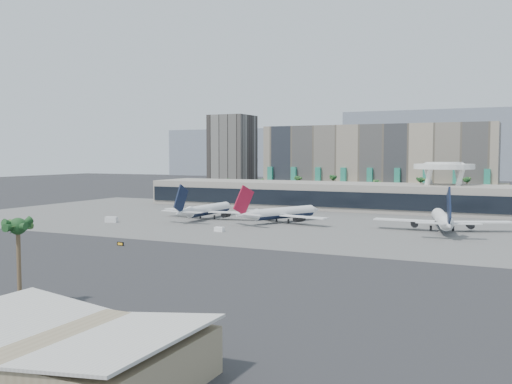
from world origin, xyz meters
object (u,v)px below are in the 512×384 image
at_px(airliner_left, 206,210).
at_px(airliner_right, 442,219).
at_px(service_vehicle_b, 219,229).
at_px(taxiway_sign, 120,244).
at_px(airliner_centre, 281,213).
at_px(service_vehicle_a, 111,220).

xyz_separation_m(airliner_left, airliner_right, (88.47, 2.32, 0.33)).
height_order(service_vehicle_b, taxiway_sign, service_vehicle_b).
bearing_deg(taxiway_sign, airliner_left, 104.18).
relative_size(airliner_right, taxiway_sign, 20.06).
bearing_deg(airliner_right, airliner_left, 168.91).
bearing_deg(airliner_left, service_vehicle_b, -52.16).
relative_size(airliner_centre, service_vehicle_a, 9.02).
xyz_separation_m(airliner_right, taxiway_sign, (-76.72, -69.15, -3.49)).
xyz_separation_m(airliner_centre, taxiway_sign, (-19.39, -68.31, -3.19)).
bearing_deg(taxiway_sign, airliner_right, 46.24).
xyz_separation_m(service_vehicle_b, taxiway_sign, (-10.80, -36.90, -0.28)).
xyz_separation_m(airliner_left, airliner_centre, (31.14, 1.48, 0.02)).
xyz_separation_m(airliner_centre, service_vehicle_a, (-57.24, -26.58, -2.62)).
relative_size(service_vehicle_a, service_vehicle_b, 1.44).
distance_m(airliner_centre, taxiway_sign, 71.08).
distance_m(service_vehicle_a, taxiway_sign, 56.35).
distance_m(airliner_right, service_vehicle_a, 117.85).
bearing_deg(airliner_left, airliner_right, 2.35).
distance_m(service_vehicle_b, taxiway_sign, 38.45).
bearing_deg(airliner_centre, service_vehicle_b, -80.69).
relative_size(service_vehicle_b, taxiway_sign, 1.35).
bearing_deg(service_vehicle_b, airliner_right, 25.81).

